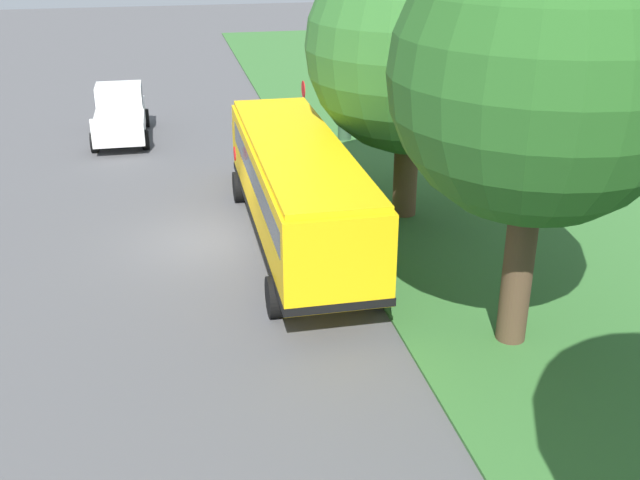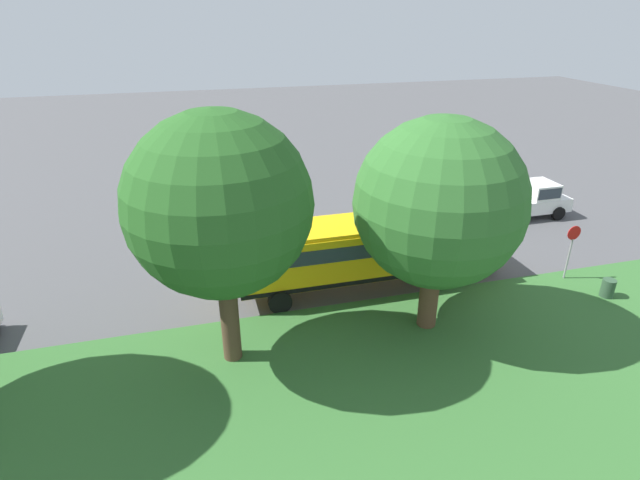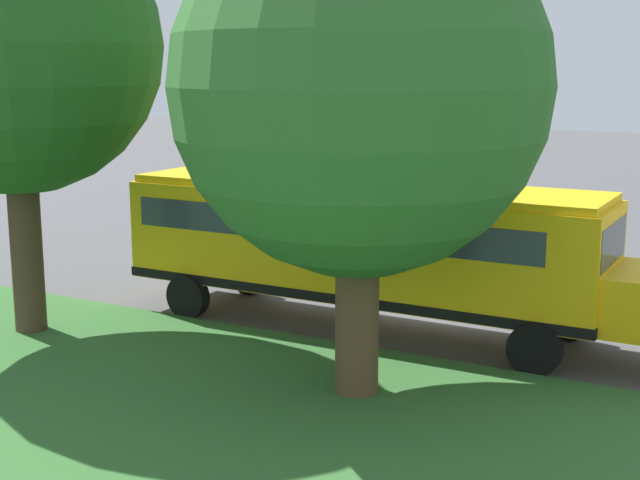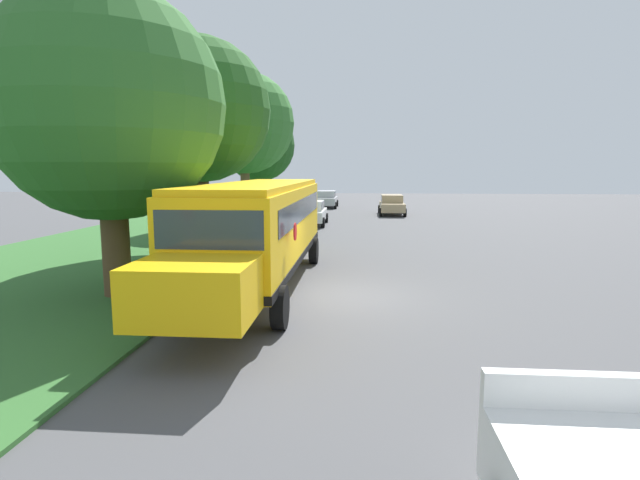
% 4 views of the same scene
% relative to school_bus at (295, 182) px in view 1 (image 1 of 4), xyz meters
% --- Properties ---
extents(ground_plane, '(120.00, 120.00, 0.00)m').
position_rel_school_bus_xyz_m(ground_plane, '(2.59, -0.84, -1.92)').
color(ground_plane, '#4C4C4F').
extents(grass_verge, '(12.00, 80.00, 0.08)m').
position_rel_school_bus_xyz_m(grass_verge, '(-7.41, -0.84, -1.88)').
color(grass_verge, '#33662D').
rests_on(grass_verge, ground).
extents(school_bus, '(2.84, 12.42, 3.16)m').
position_rel_school_bus_xyz_m(school_bus, '(0.00, 0.00, 0.00)').
color(school_bus, yellow).
rests_on(school_bus, ground).
extents(pickup_truck, '(2.28, 5.40, 2.10)m').
position_rel_school_bus_xyz_m(pickup_truck, '(5.29, -12.63, -0.85)').
color(pickup_truck, silver).
rests_on(pickup_truck, ground).
extents(oak_tree_beside_bus, '(6.22, 6.22, 8.39)m').
position_rel_school_bus_xyz_m(oak_tree_beside_bus, '(-3.61, -1.52, 3.37)').
color(oak_tree_beside_bus, brown).
rests_on(oak_tree_beside_bus, ground).
extents(oak_tree_roadside_mid, '(6.01, 6.01, 9.00)m').
position_rel_school_bus_xyz_m(oak_tree_roadside_mid, '(-3.70, 6.20, 4.04)').
color(oak_tree_roadside_mid, '#4C3826').
rests_on(oak_tree_roadside_mid, ground).
extents(stop_sign, '(0.08, 0.68, 2.74)m').
position_rel_school_bus_xyz_m(stop_sign, '(-2.01, -9.43, -0.19)').
color(stop_sign, gray).
rests_on(stop_sign, ground).
extents(trash_bin, '(0.56, 0.56, 0.90)m').
position_rel_school_bus_xyz_m(trash_bin, '(-3.87, -10.10, -1.47)').
color(trash_bin, '#2D4C33').
rests_on(trash_bin, ground).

